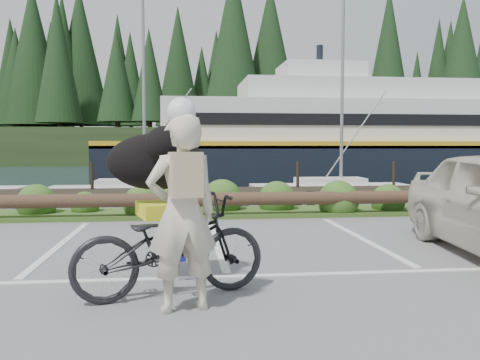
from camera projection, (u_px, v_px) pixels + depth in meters
name	position (u px, v px, depth m)	size (l,w,h in m)	color
ground	(225.00, 269.00, 6.82)	(72.00, 72.00, 0.00)	#5F5F61
harbor_backdrop	(188.00, 155.00, 84.59)	(170.00, 160.00, 30.00)	#18273A
vegetation_strip	(207.00, 213.00, 12.07)	(34.00, 1.60, 0.10)	#3D5B21
log_rail	(208.00, 219.00, 11.38)	(32.00, 0.30, 0.60)	#443021
bicycle	(170.00, 246.00, 5.55)	(0.75, 2.15, 1.13)	black
cyclist	(182.00, 213.00, 5.06)	(0.72, 0.47, 1.97)	beige
dog	(156.00, 162.00, 6.13)	(1.18, 0.58, 0.68)	black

